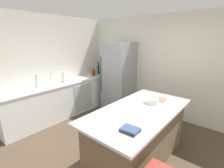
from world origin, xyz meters
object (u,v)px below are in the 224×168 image
Objects in this scene: kitchen_island at (139,134)px; cookbook_stack at (130,130)px; refrigerator at (119,76)px; mixing_bowl at (152,101)px; hot_sauce_bottle at (104,71)px; cutting_board at (156,98)px; flower_vase at (37,84)px; soda_bottle at (95,71)px; vinegar_bottle at (92,73)px; gin_bottle at (97,70)px; wine_bottle at (98,69)px; sink_faucet at (51,78)px; paper_towel_roll at (63,77)px; whiskey_bottle at (94,72)px.

cookbook_stack is (0.24, -0.64, 0.47)m from kitchen_island.
cookbook_stack reaches higher than kitchen_island.
refrigerator is 8.12× the size of mixing_bowl.
hot_sauce_bottle is 0.59× the size of cutting_board.
flower_vase is at bearing -169.07° from kitchen_island.
soda_bottle is at bearing 142.92° from cookbook_stack.
gin_bottle is at bearing 107.50° from vinegar_bottle.
flower_vase is 0.90× the size of cutting_board.
mixing_bowl is 0.67× the size of cutting_board.
cutting_board is at bearing -29.23° from refrigerator.
wine_bottle is at bearing 106.87° from vinegar_bottle.
sink_faucet is at bearing -94.41° from hot_sauce_bottle.
kitchen_island is 9.64× the size of hot_sauce_bottle.
wine_bottle is 2.80m from mixing_bowl.
wine_bottle is at bearing 154.27° from mixing_bowl.
vinegar_bottle reaches higher than mixing_bowl.
flower_vase is at bearing -156.04° from cutting_board.
paper_towel_roll is at bearing 174.61° from kitchen_island.
refrigerator reaches higher than gin_bottle.
kitchen_island is 8.66× the size of cookbook_stack.
mixing_bowl reaches higher than kitchen_island.
refrigerator reaches higher than hot_sauce_bottle.
cookbook_stack is 1.28m from cutting_board.
cutting_board is at bearing 90.94° from kitchen_island.
whiskey_bottle is (0.06, 1.76, 0.00)m from flower_vase.
cutting_board is (2.45, 0.38, -0.12)m from paper_towel_roll.
wine_bottle is 3.54m from cookbook_stack.
cookbook_stack is at bearing -38.00° from gin_bottle.
gin_bottle is (-0.01, 1.24, 0.00)m from paper_towel_roll.
soda_bottle is at bearing 109.67° from vinegar_bottle.
gin_bottle is at bearing -120.41° from hot_sauce_bottle.
wine_bottle is 1.63× the size of mixing_bowl.
soda_bottle is (-0.10, -0.28, 0.05)m from hot_sauce_bottle.
vinegar_bottle is 3.20m from cookbook_stack.
hot_sauce_bottle is 0.63× the size of soda_bottle.
soda_bottle is (0.02, -0.08, -0.00)m from gin_bottle.
whiskey_bottle is at bearing 143.83° from cookbook_stack.
cutting_board is (2.45, 1.09, -0.08)m from flower_vase.
gin_bottle reaches higher than vinegar_bottle.
sink_faucet is at bearing -91.42° from soda_bottle.
refrigerator is (-1.60, 1.50, 0.50)m from kitchen_island.
kitchen_island is 2.57m from sink_faucet.
vinegar_bottle is 2.54m from mixing_bowl.
sink_faucet is 2.79m from cookbook_stack.
sink_faucet is 0.38m from flower_vase.
wine_bottle reaches higher than kitchen_island.
sink_faucet is 1.30m from vinegar_bottle.
mixing_bowl is (2.41, -0.82, -0.05)m from vinegar_bottle.
whiskey_bottle reaches higher than mixing_bowl.
soda_bottle is at bearing 89.65° from paper_towel_roll.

